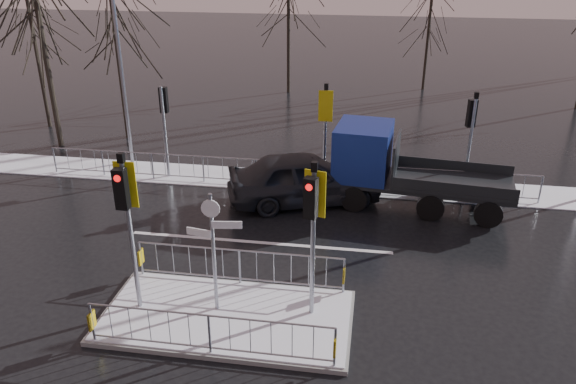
# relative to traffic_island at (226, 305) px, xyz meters

# --- Properties ---
(ground) EXTENTS (120.00, 120.00, 0.00)m
(ground) POSITION_rel_traffic_island_xyz_m (0.01, -0.01, -0.39)
(ground) COLOR black
(ground) RESTS_ON ground
(snow_verge) EXTENTS (30.00, 2.00, 0.04)m
(snow_verge) POSITION_rel_traffic_island_xyz_m (0.01, 8.59, -0.37)
(snow_verge) COLOR white
(snow_verge) RESTS_ON ground
(lane_markings) EXTENTS (8.00, 11.38, 0.01)m
(lane_markings) POSITION_rel_traffic_island_xyz_m (0.01, -0.34, -0.39)
(lane_markings) COLOR silver
(lane_markings) RESTS_ON ground
(traffic_island) EXTENTS (6.00, 3.04, 4.15)m
(traffic_island) POSITION_rel_traffic_island_xyz_m (0.00, 0.00, 0.00)
(traffic_island) COLOR slate
(traffic_island) RESTS_ON ground
(far_kerb_fixtures) EXTENTS (18.00, 0.65, 3.83)m
(far_kerb_fixtures) POSITION_rel_traffic_island_xyz_m (0.31, 8.08, 0.63)
(far_kerb_fixtures) COLOR gray
(far_kerb_fixtures) RESTS_ON ground
(car_far_lane) EXTENTS (5.66, 3.75, 1.79)m
(car_far_lane) POSITION_rel_traffic_island_xyz_m (0.98, 6.88, 0.50)
(car_far_lane) COLOR black
(car_far_lane) RESTS_ON ground
(flatbed_truck) EXTENTS (6.10, 2.80, 2.73)m
(flatbed_truck) POSITION_rel_traffic_island_xyz_m (3.74, 7.27, 1.06)
(flatbed_truck) COLOR black
(flatbed_truck) RESTS_ON ground
(tree_near_a) EXTENTS (4.75, 4.75, 8.97)m
(tree_near_a) POSITION_rel_traffic_island_xyz_m (-10.49, 10.99, 5.72)
(tree_near_a) COLOR black
(tree_near_a) RESTS_ON ground
(tree_near_b) EXTENTS (4.00, 4.00, 7.55)m
(tree_near_b) POSITION_rel_traffic_island_xyz_m (-7.99, 12.49, 4.76)
(tree_near_b) COLOR black
(tree_near_b) RESTS_ON ground
(tree_near_c) EXTENTS (3.50, 3.50, 6.61)m
(tree_near_c) POSITION_rel_traffic_island_xyz_m (-12.49, 13.49, 4.11)
(tree_near_c) COLOR black
(tree_near_c) RESTS_ON ground
(tree_far_a) EXTENTS (3.75, 3.75, 7.08)m
(tree_far_a) POSITION_rel_traffic_island_xyz_m (-1.99, 21.99, 4.43)
(tree_far_a) COLOR black
(tree_far_a) RESTS_ON ground
(tree_far_b) EXTENTS (3.25, 3.25, 6.14)m
(tree_far_b) POSITION_rel_traffic_island_xyz_m (6.01, 23.99, 3.79)
(tree_far_b) COLOR black
(tree_far_b) RESTS_ON ground
(street_lamp_left) EXTENTS (1.25, 0.18, 8.20)m
(street_lamp_left) POSITION_rel_traffic_island_xyz_m (-6.42, 9.49, 4.10)
(street_lamp_left) COLOR gray
(street_lamp_left) RESTS_ON ground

